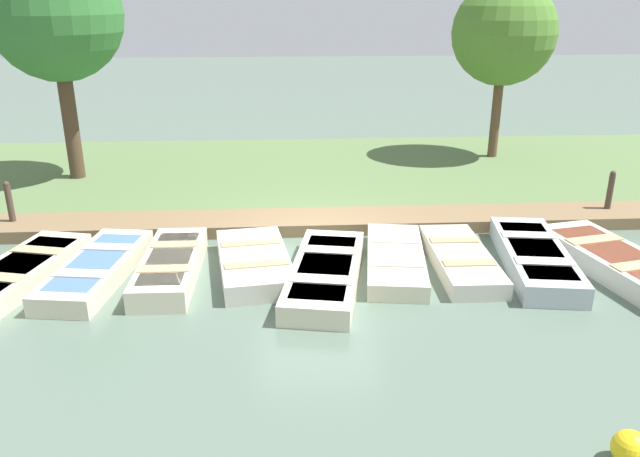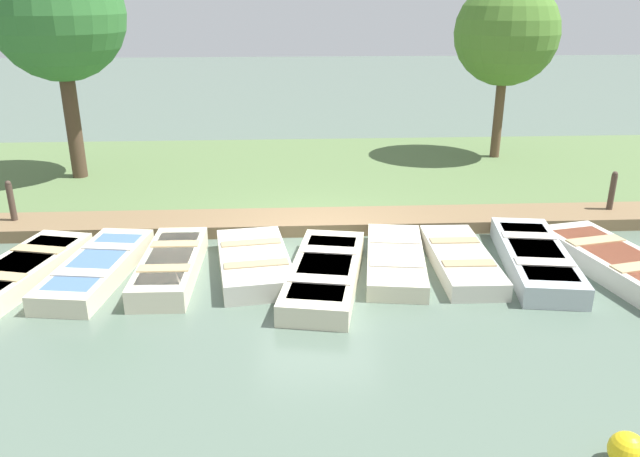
{
  "view_description": "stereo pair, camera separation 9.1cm",
  "coord_description": "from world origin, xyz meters",
  "px_view_note": "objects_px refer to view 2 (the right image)",
  "views": [
    {
      "loc": [
        11.56,
        -0.68,
        4.79
      ],
      "look_at": [
        0.65,
        0.01,
        0.65
      ],
      "focal_mm": 35.0,
      "sensor_mm": 36.0,
      "label": 1
    },
    {
      "loc": [
        11.57,
        -0.59,
        4.79
      ],
      "look_at": [
        0.65,
        0.01,
        0.65
      ],
      "focal_mm": 35.0,
      "sensor_mm": 36.0,
      "label": 2
    }
  ],
  "objects_px": {
    "rowboat_3": "(254,262)",
    "rowboat_6": "(461,259)",
    "rowboat_1": "(97,268)",
    "mooring_post_far": "(611,196)",
    "buoy": "(627,450)",
    "park_tree_far_left": "(58,15)",
    "rowboat_8": "(616,262)",
    "rowboat_0": "(20,271)",
    "rowboat_7": "(535,258)",
    "mooring_post_near": "(12,206)",
    "rowboat_5": "(395,259)",
    "rowboat_4": "(325,273)",
    "park_tree_left": "(507,34)",
    "rowboat_2": "(171,265)"
  },
  "relations": [
    {
      "from": "rowboat_0",
      "to": "rowboat_4",
      "type": "bearing_deg",
      "value": 99.43
    },
    {
      "from": "rowboat_4",
      "to": "mooring_post_far",
      "type": "bearing_deg",
      "value": 124.73
    },
    {
      "from": "rowboat_4",
      "to": "rowboat_5",
      "type": "xyz_separation_m",
      "value": [
        -0.6,
        1.35,
        -0.03
      ]
    },
    {
      "from": "rowboat_4",
      "to": "mooring_post_near",
      "type": "xyz_separation_m",
      "value": [
        -2.9,
        -6.44,
        0.38
      ]
    },
    {
      "from": "rowboat_4",
      "to": "rowboat_1",
      "type": "bearing_deg",
      "value": -85.89
    },
    {
      "from": "rowboat_3",
      "to": "rowboat_8",
      "type": "bearing_deg",
      "value": 78.59
    },
    {
      "from": "rowboat_1",
      "to": "park_tree_far_left",
      "type": "xyz_separation_m",
      "value": [
        -5.98,
        -2.07,
        4.09
      ]
    },
    {
      "from": "rowboat_2",
      "to": "mooring_post_far",
      "type": "height_order",
      "value": "mooring_post_far"
    },
    {
      "from": "rowboat_7",
      "to": "buoy",
      "type": "height_order",
      "value": "rowboat_7"
    },
    {
      "from": "rowboat_6",
      "to": "park_tree_left",
      "type": "bearing_deg",
      "value": 158.89
    },
    {
      "from": "park_tree_far_left",
      "to": "rowboat_3",
      "type": "bearing_deg",
      "value": 39.55
    },
    {
      "from": "rowboat_6",
      "to": "rowboat_3",
      "type": "bearing_deg",
      "value": -89.68
    },
    {
      "from": "rowboat_2",
      "to": "rowboat_3",
      "type": "bearing_deg",
      "value": 95.06
    },
    {
      "from": "mooring_post_far",
      "to": "rowboat_6",
      "type": "bearing_deg",
      "value": -59.24
    },
    {
      "from": "rowboat_7",
      "to": "buoy",
      "type": "relative_size",
      "value": 8.55
    },
    {
      "from": "rowboat_8",
      "to": "mooring_post_near",
      "type": "xyz_separation_m",
      "value": [
        -2.74,
        -11.77,
        0.37
      ]
    },
    {
      "from": "rowboat_0",
      "to": "park_tree_far_left",
      "type": "xyz_separation_m",
      "value": [
        -6.05,
        -0.76,
        4.09
      ]
    },
    {
      "from": "rowboat_3",
      "to": "buoy",
      "type": "height_order",
      "value": "buoy"
    },
    {
      "from": "rowboat_6",
      "to": "buoy",
      "type": "relative_size",
      "value": 7.06
    },
    {
      "from": "rowboat_0",
      "to": "park_tree_far_left",
      "type": "height_order",
      "value": "park_tree_far_left"
    },
    {
      "from": "rowboat_0",
      "to": "rowboat_2",
      "type": "bearing_deg",
      "value": 104.81
    },
    {
      "from": "park_tree_left",
      "to": "mooring_post_near",
      "type": "bearing_deg",
      "value": -67.12
    },
    {
      "from": "rowboat_3",
      "to": "mooring_post_near",
      "type": "distance_m",
      "value": 5.7
    },
    {
      "from": "mooring_post_near",
      "to": "park_tree_left",
      "type": "xyz_separation_m",
      "value": [
        -5.07,
        12.02,
        3.15
      ]
    },
    {
      "from": "rowboat_0",
      "to": "park_tree_far_left",
      "type": "distance_m",
      "value": 7.34
    },
    {
      "from": "rowboat_5",
      "to": "rowboat_7",
      "type": "xyz_separation_m",
      "value": [
        0.16,
        2.57,
        0.04
      ]
    },
    {
      "from": "rowboat_6",
      "to": "park_tree_far_left",
      "type": "height_order",
      "value": "park_tree_far_left"
    },
    {
      "from": "rowboat_7",
      "to": "rowboat_3",
      "type": "bearing_deg",
      "value": -82.79
    },
    {
      "from": "rowboat_1",
      "to": "rowboat_3",
      "type": "xyz_separation_m",
      "value": [
        -0.09,
        2.8,
        0.01
      ]
    },
    {
      "from": "rowboat_7",
      "to": "buoy",
      "type": "bearing_deg",
      "value": -2.03
    },
    {
      "from": "rowboat_7",
      "to": "rowboat_4",
      "type": "bearing_deg",
      "value": -75.02
    },
    {
      "from": "rowboat_6",
      "to": "mooring_post_far",
      "type": "height_order",
      "value": "mooring_post_far"
    },
    {
      "from": "rowboat_1",
      "to": "rowboat_8",
      "type": "distance_m",
      "value": 9.39
    },
    {
      "from": "rowboat_2",
      "to": "park_tree_left",
      "type": "bearing_deg",
      "value": 132.95
    },
    {
      "from": "rowboat_5",
      "to": "rowboat_6",
      "type": "bearing_deg",
      "value": 94.19
    },
    {
      "from": "rowboat_6",
      "to": "park_tree_far_left",
      "type": "xyz_separation_m",
      "value": [
        -5.94,
        -8.69,
        4.11
      ]
    },
    {
      "from": "buoy",
      "to": "park_tree_far_left",
      "type": "xyz_separation_m",
      "value": [
        -11.16,
        -9.09,
        4.07
      ]
    },
    {
      "from": "rowboat_6",
      "to": "mooring_post_near",
      "type": "distance_m",
      "value": 9.32
    },
    {
      "from": "rowboat_5",
      "to": "mooring_post_far",
      "type": "bearing_deg",
      "value": 121.78
    },
    {
      "from": "rowboat_6",
      "to": "park_tree_far_left",
      "type": "relative_size",
      "value": 0.48
    },
    {
      "from": "rowboat_8",
      "to": "mooring_post_far",
      "type": "xyz_separation_m",
      "value": [
        -2.74,
        1.23,
        0.37
      ]
    },
    {
      "from": "rowboat_4",
      "to": "rowboat_8",
      "type": "relative_size",
      "value": 1.01
    },
    {
      "from": "rowboat_0",
      "to": "rowboat_1",
      "type": "xyz_separation_m",
      "value": [
        -0.07,
        1.31,
        -0.0
      ]
    },
    {
      "from": "rowboat_0",
      "to": "rowboat_5",
      "type": "bearing_deg",
      "value": 105.41
    },
    {
      "from": "rowboat_1",
      "to": "mooring_post_far",
      "type": "relative_size",
      "value": 2.83
    },
    {
      "from": "mooring_post_far",
      "to": "park_tree_far_left",
      "type": "bearing_deg",
      "value": -105.67
    },
    {
      "from": "rowboat_5",
      "to": "rowboat_7",
      "type": "bearing_deg",
      "value": 94.28
    },
    {
      "from": "rowboat_8",
      "to": "buoy",
      "type": "bearing_deg",
      "value": -38.06
    },
    {
      "from": "rowboat_0",
      "to": "rowboat_4",
      "type": "relative_size",
      "value": 0.94
    },
    {
      "from": "rowboat_3",
      "to": "rowboat_6",
      "type": "height_order",
      "value": "rowboat_3"
    }
  ]
}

